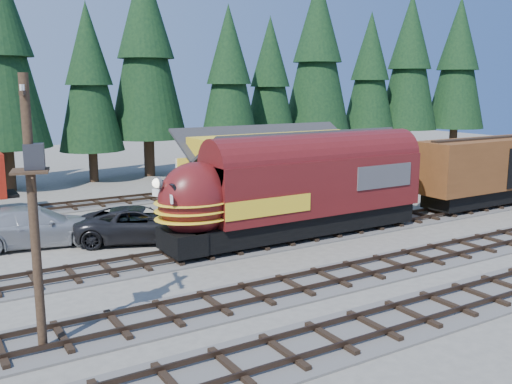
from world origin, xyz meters
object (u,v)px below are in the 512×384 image
locomotive (291,194)px  boxcar (499,168)px  pickup_truck_b (34,226)px  pickup_truck_a (140,224)px  utility_pole (33,198)px  depot (282,164)px

locomotive → boxcar: size_ratio=1.14×
locomotive → pickup_truck_b: 12.99m
pickup_truck_a → locomotive: bearing=-97.0°
locomotive → utility_pole: (-13.57, -6.41, 2.30)m
locomotive → pickup_truck_b: (-11.52, 5.83, -1.44)m
boxcar → pickup_truck_b: boxcar is taller
depot → locomotive: size_ratio=0.84×
depot → locomotive: (-3.85, -6.50, -0.52)m
utility_pole → pickup_truck_a: 12.93m
locomotive → pickup_truck_a: locomotive is taller
depot → pickup_truck_a: 11.08m
pickup_truck_a → pickup_truck_b: size_ratio=0.95×
utility_pole → pickup_truck_a: (6.86, 10.28, -3.83)m
locomotive → pickup_truck_b: size_ratio=2.22×
boxcar → pickup_truck_b: size_ratio=1.94×
pickup_truck_b → pickup_truck_a: bearing=-103.6°
utility_pole → pickup_truck_a: utility_pole is taller
boxcar → locomotive: bearing=180.0°
depot → boxcar: size_ratio=0.96×
depot → pickup_truck_b: 15.51m
boxcar → pickup_truck_b: (-28.34, 5.83, -1.54)m
boxcar → utility_pole: bearing=-168.1°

